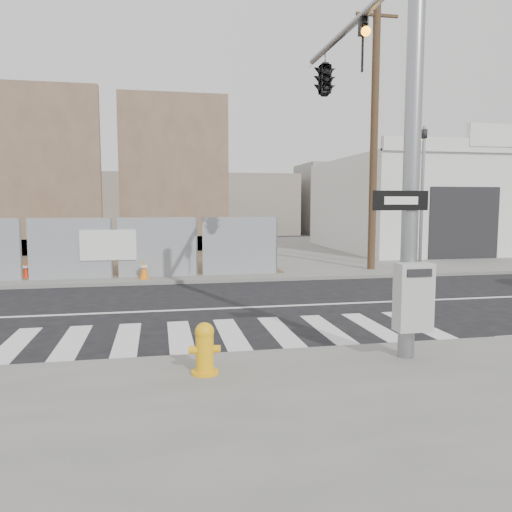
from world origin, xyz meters
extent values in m
plane|color=black|center=(0.00, 0.00, 0.00)|extent=(100.00, 100.00, 0.00)
cube|color=slate|center=(0.00, 14.00, 0.06)|extent=(50.00, 20.00, 0.12)
cylinder|color=gray|center=(2.50, -4.80, 3.62)|extent=(0.26, 0.26, 7.00)
cylinder|color=gray|center=(2.50, -2.20, 6.12)|extent=(0.14, 5.20, 0.14)
cube|color=#B2B2AF|center=(2.45, -5.08, 1.15)|extent=(0.55, 0.30, 1.05)
cube|color=black|center=(2.25, -4.96, 2.62)|extent=(0.90, 0.03, 0.30)
cube|color=silver|center=(2.25, -4.98, 2.62)|extent=(0.55, 0.01, 0.12)
imported|color=black|center=(2.50, -2.80, 5.57)|extent=(0.16, 0.20, 1.00)
imported|color=black|center=(2.50, -0.60, 5.57)|extent=(0.53, 2.48, 1.00)
cylinder|color=gray|center=(8.00, 4.60, 2.72)|extent=(0.12, 0.12, 5.20)
imported|color=black|center=(8.00, 4.60, 5.22)|extent=(0.16, 0.20, 1.00)
cube|color=brown|center=(-7.00, 13.00, 4.12)|extent=(6.00, 0.50, 8.00)
cube|color=brown|center=(-7.00, 13.40, 0.52)|extent=(6.00, 1.30, 0.80)
cube|color=brown|center=(-0.50, 14.00, 4.12)|extent=(5.50, 0.50, 8.00)
cube|color=brown|center=(-0.50, 14.40, 0.52)|extent=(5.50, 1.30, 0.80)
cube|color=silver|center=(14.00, 13.00, 2.52)|extent=(12.00, 10.00, 4.80)
cube|color=silver|center=(14.00, 8.00, 5.12)|extent=(12.00, 0.30, 0.60)
cube|color=silver|center=(14.00, 7.95, 5.57)|extent=(4.00, 0.30, 1.00)
cube|color=black|center=(12.00, 7.98, 1.72)|extent=(3.40, 0.06, 3.20)
cylinder|color=brown|center=(6.50, 5.50, 5.12)|extent=(0.28, 0.28, 10.00)
cube|color=brown|center=(6.50, 5.50, 9.32)|extent=(1.60, 0.10, 0.10)
cylinder|color=#F8AF0D|center=(-0.75, -4.99, 0.14)|extent=(0.48, 0.48, 0.04)
cylinder|color=#F8AF0D|center=(-0.75, -4.99, 0.42)|extent=(0.31, 0.31, 0.60)
sphere|color=#F8AF0D|center=(-0.75, -4.99, 0.74)|extent=(0.28, 0.28, 0.28)
cylinder|color=#F8AF0D|center=(-0.91, -4.99, 0.48)|extent=(0.16, 0.14, 0.11)
cylinder|color=#F8AF0D|center=(-0.59, -4.99, 0.48)|extent=(0.16, 0.14, 0.11)
cube|color=red|center=(-5.65, 5.28, 0.13)|extent=(0.38, 0.38, 0.03)
cone|color=red|center=(-5.65, 5.28, 0.44)|extent=(0.34, 0.34, 0.63)
cylinder|color=silver|center=(-5.65, 5.28, 0.53)|extent=(0.24, 0.24, 0.07)
cube|color=orange|center=(-1.86, 4.61, 0.13)|extent=(0.40, 0.40, 0.03)
cone|color=orange|center=(-1.86, 4.61, 0.44)|extent=(0.35, 0.35, 0.63)
cylinder|color=silver|center=(-1.86, 4.61, 0.53)|extent=(0.24, 0.24, 0.07)
camera|label=1|loc=(-1.38, -12.01, 2.57)|focal=35.00mm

